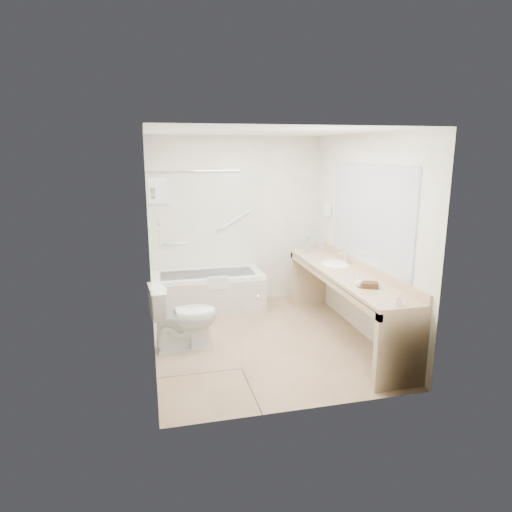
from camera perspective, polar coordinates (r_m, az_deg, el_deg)
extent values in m
plane|color=#9F8262|center=(5.77, 0.71, -10.39)|extent=(3.20, 3.20, 0.00)
cube|color=white|center=(5.28, 0.79, 15.28)|extent=(2.60, 3.20, 0.10)
cube|color=white|center=(6.93, -2.54, 4.43)|extent=(2.60, 0.10, 2.50)
cube|color=white|center=(3.90, 6.58, -2.68)|extent=(2.60, 0.10, 2.50)
cube|color=white|center=(5.23, -13.20, 1.16)|extent=(0.10, 3.20, 2.50)
cube|color=white|center=(5.84, 13.21, 2.42)|extent=(0.10, 3.20, 2.50)
cube|color=white|center=(6.74, -6.06, -4.42)|extent=(1.60, 0.70, 0.55)
cube|color=beige|center=(6.41, -5.62, -5.60)|extent=(1.60, 0.02, 0.50)
cube|color=silver|center=(6.35, -4.79, -3.37)|extent=(0.28, 0.06, 0.18)
cylinder|color=silver|center=(6.83, -10.30, 1.53)|extent=(0.40, 0.03, 0.03)
cylinder|color=silver|center=(6.88, -2.88, 4.36)|extent=(0.53, 0.03, 0.33)
cube|color=silver|center=(4.62, -7.36, -2.75)|extent=(0.90, 0.01, 2.10)
cube|color=silver|center=(4.26, -0.65, -4.01)|extent=(0.02, 0.90, 2.10)
cylinder|color=silver|center=(4.45, -7.77, 10.37)|extent=(0.90, 0.02, 0.02)
sphere|color=silver|center=(4.15, 0.23, -5.24)|extent=(0.05, 0.05, 0.05)
cylinder|color=silver|center=(3.98, -12.79, 7.67)|extent=(0.04, 0.10, 0.10)
cube|color=silver|center=(5.50, -12.13, 6.56)|extent=(0.24, 0.55, 0.02)
cylinder|color=silver|center=(5.53, -12.02, 4.30)|extent=(0.02, 0.55, 0.02)
cube|color=silver|center=(5.56, -11.94, 2.67)|extent=(0.03, 0.42, 0.32)
cube|color=silver|center=(5.50, -12.16, 7.14)|extent=(0.22, 0.40, 0.08)
cube|color=silver|center=(5.49, -12.20, 8.03)|extent=(0.22, 0.40, 0.08)
cube|color=silver|center=(5.48, -12.25, 8.93)|extent=(0.22, 0.40, 0.08)
cube|color=tan|center=(5.69, 11.18, -2.17)|extent=(0.55, 2.70, 0.05)
cube|color=tan|center=(5.78, 13.56, -1.27)|extent=(0.03, 2.70, 0.10)
cube|color=tan|center=(5.60, 8.78, -2.89)|extent=(0.04, 2.70, 0.08)
cube|color=tan|center=(4.74, 17.63, -11.22)|extent=(0.55, 0.08, 0.80)
cube|color=tan|center=(6.97, 6.55, -2.76)|extent=(0.55, 0.08, 0.80)
ellipsoid|color=white|center=(6.05, 9.87, -1.22)|extent=(0.40, 0.52, 0.14)
cylinder|color=silver|center=(6.09, 11.16, -0.13)|extent=(0.03, 0.03, 0.14)
cube|color=#B3B8C0|center=(5.66, 13.96, 5.11)|extent=(0.02, 2.00, 1.20)
cube|color=silver|center=(6.73, 8.92, 5.74)|extent=(0.08, 0.10, 0.18)
imported|color=white|center=(5.47, -9.02, -7.49)|extent=(0.84, 0.52, 0.78)
cube|color=#4E311C|center=(5.09, 14.02, -3.53)|extent=(0.21, 0.18, 0.06)
imported|color=silver|center=(4.61, 17.38, -5.54)|extent=(0.10, 0.14, 0.06)
imported|color=silver|center=(5.09, 12.76, -3.27)|extent=(0.13, 0.14, 0.09)
cylinder|color=silver|center=(6.57, 6.39, 0.95)|extent=(0.05, 0.05, 0.15)
cylinder|color=blue|center=(6.55, 6.41, 1.67)|extent=(0.03, 0.03, 0.02)
cylinder|color=silver|center=(6.77, 6.55, 1.44)|extent=(0.06, 0.06, 0.17)
cylinder|color=blue|center=(6.75, 6.58, 2.27)|extent=(0.03, 0.03, 0.03)
cylinder|color=silver|center=(6.62, 6.43, 1.11)|extent=(0.06, 0.06, 0.16)
cylinder|color=blue|center=(6.60, 6.45, 1.89)|extent=(0.03, 0.03, 0.02)
cylinder|color=silver|center=(5.90, 9.73, -0.90)|extent=(0.08, 0.08, 0.08)
cylinder|color=silver|center=(6.03, 8.88, -0.50)|extent=(0.08, 0.08, 0.09)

